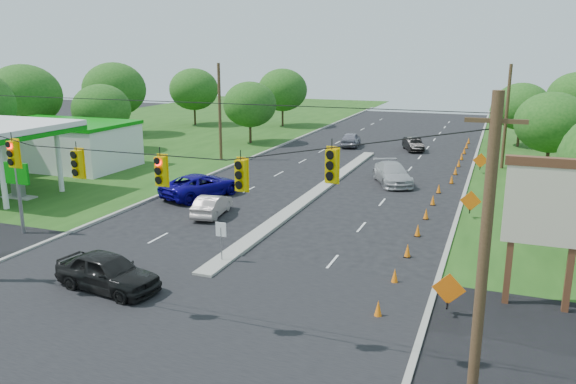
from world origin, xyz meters
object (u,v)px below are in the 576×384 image
at_px(gas_station, 51,141).
at_px(pylon_sign, 554,212).
at_px(white_sedan, 212,205).
at_px(black_sedan, 107,272).
at_px(blue_pickup, 201,185).

bearing_deg(gas_station, pylon_sign, -20.31).
xyz_separation_m(gas_station, white_sedan, (19.31, -7.17, -1.91)).
height_order(black_sedan, white_sedan, black_sedan).
relative_size(pylon_sign, black_sedan, 1.26).
height_order(gas_station, pylon_sign, pylon_sign).
xyz_separation_m(black_sedan, blue_pickup, (-4.19, 15.52, 0.00)).
xyz_separation_m(white_sedan, blue_pickup, (-2.93, 3.85, 0.17)).
bearing_deg(gas_station, black_sedan, -42.50).
bearing_deg(white_sedan, blue_pickup, -61.07).
bearing_deg(white_sedan, gas_station, -28.74).
bearing_deg(gas_station, blue_pickup, -11.46).
height_order(gas_station, black_sedan, gas_station).
bearing_deg(white_sedan, black_sedan, 87.76).
distance_m(gas_station, black_sedan, 27.95).
height_order(pylon_sign, white_sedan, pylon_sign).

